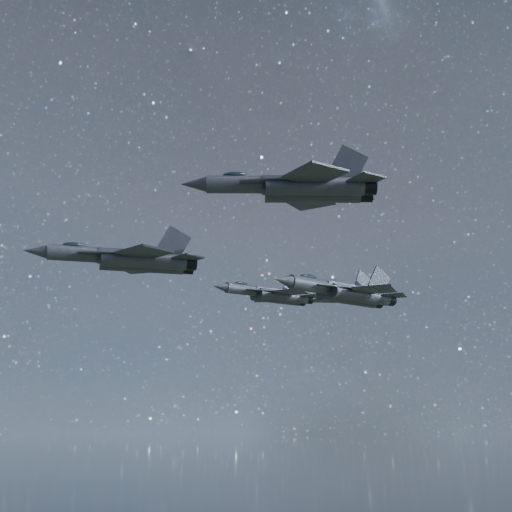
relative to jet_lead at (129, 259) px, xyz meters
name	(u,v)px	position (x,y,z in m)	size (l,w,h in m)	color
jet_lead	(129,259)	(0.00, 0.00, 0.00)	(17.31, 12.20, 4.38)	#2C2E37
jet_left	(272,295)	(21.09, 16.76, 0.84)	(15.22, 10.40, 3.82)	#2C2E37
jet_right	(298,187)	(12.58, -13.21, 4.46)	(17.95, 12.05, 4.54)	#2C2E37
jet_slot	(345,292)	(25.74, 4.88, -0.80)	(18.21, 12.21, 4.60)	#2C2E37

